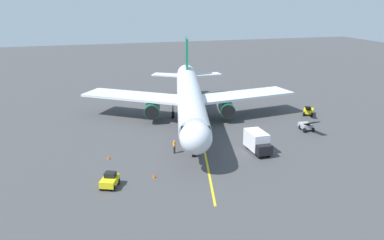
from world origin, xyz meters
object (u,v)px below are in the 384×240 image
(belt_loader_rear_apron, at_px, (308,111))
(box_truck_near_nose, at_px, (258,142))
(tug_starboard_side, at_px, (110,180))
(safety_cone_nose_left, at_px, (154,175))
(airplane, at_px, (190,98))
(ground_crew_marshaller, at_px, (174,147))
(belt_loader_portside, at_px, (306,126))
(safety_cone_nose_right, at_px, (109,157))

(belt_loader_rear_apron, bearing_deg, box_truck_near_nose, 40.22)
(belt_loader_rear_apron, bearing_deg, tug_starboard_side, 27.13)
(box_truck_near_nose, distance_m, belt_loader_rear_apron, 19.96)
(box_truck_near_nose, distance_m, safety_cone_nose_left, 14.44)
(tug_starboard_side, distance_m, safety_cone_nose_left, 4.87)
(tug_starboard_side, bearing_deg, airplane, -126.66)
(ground_crew_marshaller, xyz_separation_m, belt_loader_portside, (-20.68, -3.26, -0.17))
(belt_loader_portside, bearing_deg, safety_cone_nose_left, 21.35)
(ground_crew_marshaller, distance_m, box_truck_near_nose, 10.43)
(ground_crew_marshaller, xyz_separation_m, tug_starboard_side, (8.63, 7.16, -0.18))
(box_truck_near_nose, height_order, tug_starboard_side, box_truck_near_nose)
(box_truck_near_nose, bearing_deg, tug_starboard_side, 13.55)
(tug_starboard_side, bearing_deg, belt_loader_rear_apron, -152.87)
(safety_cone_nose_right, bearing_deg, box_truck_near_nose, 170.67)
(ground_crew_marshaller, height_order, safety_cone_nose_left, ground_crew_marshaller)
(airplane, bearing_deg, belt_loader_rear_apron, 176.00)
(belt_loader_rear_apron, xyz_separation_m, safety_cone_nose_right, (33.40, 9.89, -0.44))
(belt_loader_portside, relative_size, tug_starboard_side, 1.73)
(belt_loader_rear_apron, relative_size, safety_cone_nose_left, 8.02)
(box_truck_near_nose, relative_size, belt_loader_portside, 0.98)
(ground_crew_marshaller, relative_size, belt_loader_rear_apron, 0.39)
(ground_crew_marshaller, bearing_deg, box_truck_near_nose, 165.26)
(ground_crew_marshaller, bearing_deg, belt_loader_portside, -171.03)
(airplane, distance_m, belt_loader_portside, 17.77)
(belt_loader_portside, relative_size, safety_cone_nose_right, 8.53)
(belt_loader_rear_apron, bearing_deg, safety_cone_nose_right, 16.50)
(airplane, relative_size, belt_loader_rear_apron, 9.03)
(tug_starboard_side, relative_size, safety_cone_nose_left, 4.92)
(belt_loader_rear_apron, xyz_separation_m, safety_cone_nose_left, (29.15, 16.55, -0.44))
(airplane, height_order, ground_crew_marshaller, airplane)
(ground_crew_marshaller, distance_m, belt_loader_portside, 20.94)
(safety_cone_nose_left, bearing_deg, belt_loader_portside, -158.65)
(ground_crew_marshaller, distance_m, safety_cone_nose_right, 8.13)
(box_truck_near_nose, bearing_deg, belt_loader_rear_apron, -139.78)
(airplane, xyz_separation_m, tug_starboard_side, (13.98, 18.78, -3.30))
(belt_loader_rear_apron, distance_m, safety_cone_nose_right, 34.84)
(box_truck_near_nose, xyz_separation_m, safety_cone_nose_right, (18.17, -2.98, -1.11))
(ground_crew_marshaller, bearing_deg, belt_loader_rear_apron, -157.99)
(ground_crew_marshaller, height_order, box_truck_near_nose, box_truck_near_nose)
(airplane, relative_size, ground_crew_marshaller, 23.31)
(belt_loader_portside, distance_m, safety_cone_nose_right, 28.93)
(safety_cone_nose_left, bearing_deg, tug_starboard_side, 9.88)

